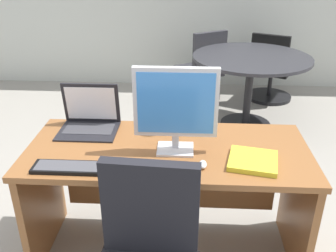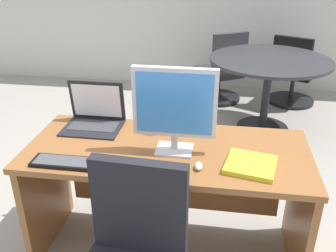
{
  "view_description": "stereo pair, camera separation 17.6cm",
  "coord_description": "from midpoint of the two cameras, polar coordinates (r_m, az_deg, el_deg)",
  "views": [
    {
      "loc": [
        0.11,
        -1.83,
        1.76
      ],
      "look_at": [
        0.0,
        0.03,
        0.86
      ],
      "focal_mm": 40.05,
      "sensor_mm": 36.0,
      "label": 1
    },
    {
      "loc": [
        0.28,
        -1.81,
        1.76
      ],
      "look_at": [
        0.0,
        0.03,
        0.86
      ],
      "focal_mm": 40.05,
      "sensor_mm": 36.0,
      "label": 2
    }
  ],
  "objects": [
    {
      "name": "ground",
      "position": [
        3.77,
        4.7,
        -2.2
      ],
      "size": [
        12.0,
        12.0,
        0.0
      ],
      "primitive_type": "plane",
      "color": "gray"
    },
    {
      "name": "desk",
      "position": [
        2.26,
        2.31,
        -7.74
      ],
      "size": [
        1.58,
        0.69,
        0.74
      ],
      "color": "brown",
      "rests_on": "ground"
    },
    {
      "name": "monitor",
      "position": [
        1.96,
        3.59,
        3.03
      ],
      "size": [
        0.45,
        0.16,
        0.48
      ],
      "color": "silver",
      "rests_on": "desk"
    },
    {
      "name": "laptop",
      "position": [
        2.37,
        -8.96,
        2.07
      ],
      "size": [
        0.35,
        0.28,
        0.27
      ],
      "color": "black",
      "rests_on": "desk"
    },
    {
      "name": "keyboard",
      "position": [
        1.98,
        -12.01,
        -5.56
      ],
      "size": [
        0.42,
        0.12,
        0.02
      ],
      "color": "black",
      "rests_on": "desk"
    },
    {
      "name": "mouse",
      "position": [
        1.92,
        7.32,
        -6.13
      ],
      "size": [
        0.04,
        0.07,
        0.03
      ],
      "color": "silver",
      "rests_on": "desk"
    },
    {
      "name": "desk_lamp",
      "position": [
        2.2,
        4.12,
        5.16
      ],
      "size": [
        0.12,
        0.14,
        0.35
      ],
      "color": "#2D2D33",
      "rests_on": "desk"
    },
    {
      "name": "book",
      "position": [
        1.98,
        14.98,
        -5.8
      ],
      "size": [
        0.29,
        0.28,
        0.03
      ],
      "color": "yellow",
      "rests_on": "desk"
    },
    {
      "name": "meeting_table",
      "position": [
        3.9,
        16.29,
        7.16
      ],
      "size": [
        1.18,
        1.18,
        0.77
      ],
      "color": "black",
      "rests_on": "ground"
    },
    {
      "name": "meeting_chair_near",
      "position": [
        4.79,
        19.42,
        7.04
      ],
      "size": [
        0.61,
        0.62,
        0.84
      ],
      "color": "black",
      "rests_on": "ground"
    },
    {
      "name": "meeting_chair_far",
      "position": [
        4.65,
        9.22,
        7.66
      ],
      "size": [
        0.63,
        0.64,
        0.88
      ],
      "color": "black",
      "rests_on": "ground"
    }
  ]
}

